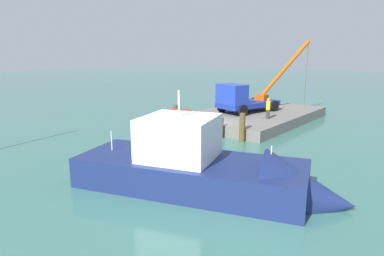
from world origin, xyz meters
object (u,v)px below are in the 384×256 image
Objects in this scene: salvaged_car at (178,127)px; crane_truck at (244,98)px; dock_worker at (268,108)px; moored_yacht at (224,183)px.

crane_truck is at bearing 172.13° from salvaged_car.
moored_yacht reaches higher than dock_worker.
dock_worker is 7.85m from salvaged_car.
salvaged_car is (7.98, -1.10, -1.50)m from crane_truck.
dock_worker is 0.37× the size of salvaged_car.
crane_truck is 0.75× the size of moored_yacht.
dock_worker is at bearing 147.58° from salvaged_car.
moored_yacht is at bearing 18.70° from dock_worker.
crane_truck is 8.19m from salvaged_car.
moored_yacht is (13.37, 4.53, -1.25)m from dock_worker.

